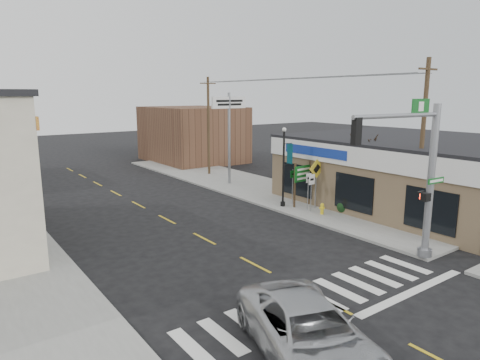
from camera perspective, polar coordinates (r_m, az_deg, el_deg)
ground at (r=15.17m, az=11.70°, el=-15.70°), size 140.00×140.00×0.00m
sidewalk_right at (r=29.92m, az=5.01°, el=-1.81°), size 6.00×38.00×0.13m
center_line at (r=20.92m, az=-4.81°, el=-7.78°), size 0.12×56.00×0.01m
crosswalk at (r=15.41m, az=10.57°, el=-15.19°), size 11.00×2.20×0.01m
thrift_store at (r=29.25m, az=22.46°, el=0.93°), size 12.00×14.00×4.00m
bldg_distant_right at (r=45.00m, az=-6.35°, el=6.10°), size 8.00×10.00×5.60m
suv at (r=11.90m, az=9.17°, el=-19.50°), size 4.19×6.04×1.53m
traffic_signal_pole at (r=18.34m, az=23.04°, el=1.61°), size 5.17×0.39×6.55m
guide_sign at (r=26.22m, az=8.38°, el=0.30°), size 1.54×0.13×2.70m
fire_hydrant at (r=24.84m, az=10.89°, el=-3.71°), size 0.20×0.20×0.65m
ped_crossing_sign at (r=25.83m, az=10.14°, el=0.68°), size 1.16×0.08×2.98m
lamp_post at (r=25.86m, az=5.93°, el=2.55°), size 0.62×0.49×4.80m
dance_center_sign at (r=32.36m, az=-1.47°, el=8.57°), size 3.23×0.20×6.86m
bare_tree at (r=25.83m, az=16.21°, el=5.12°), size 2.62×2.62×5.24m
shrub_front at (r=23.35m, az=26.24°, el=-5.26°), size 1.36×1.36×1.02m
shrub_back at (r=25.55m, az=13.83°, el=-3.39°), size 0.97×0.97×0.73m
utility_pole_near at (r=23.03m, az=23.09°, el=4.51°), size 1.47×0.22×8.46m
utility_pole_far at (r=36.52m, az=-4.22°, el=7.32°), size 1.42×0.21×8.16m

